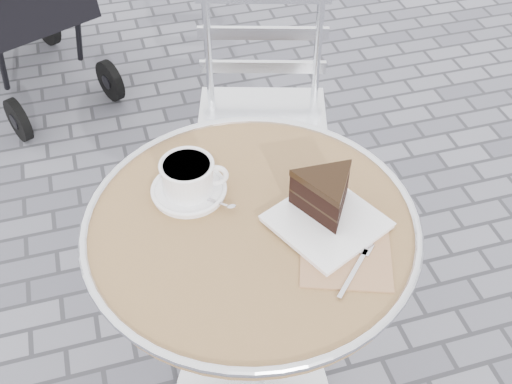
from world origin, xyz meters
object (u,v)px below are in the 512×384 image
object	(u,v)px
cafe_table	(252,272)
cake_plate_set	(326,201)
bistro_chair	(263,86)
cappuccino_set	(189,180)

from	to	relation	value
cafe_table	cake_plate_set	world-z (taller)	cake_plate_set
cafe_table	cake_plate_set	xyz separation A→B (m)	(0.15, -0.03, 0.21)
cake_plate_set	bistro_chair	size ratio (longest dim) A/B	0.38
cappuccino_set	cake_plate_set	world-z (taller)	cake_plate_set
cafe_table	bistro_chair	bearing A→B (deg)	71.28
cafe_table	cake_plate_set	size ratio (longest dim) A/B	2.15
cake_plate_set	cafe_table	bearing A→B (deg)	145.15
cake_plate_set	bistro_chair	bearing A→B (deg)	58.96
cafe_table	cappuccino_set	xyz separation A→B (m)	(-0.10, 0.13, 0.20)
cappuccino_set	bistro_chair	distance (m)	0.71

